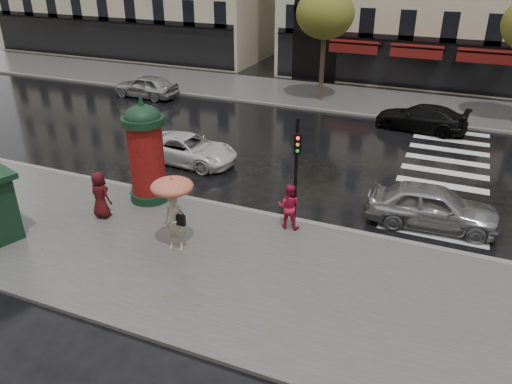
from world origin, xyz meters
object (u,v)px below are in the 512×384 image
at_px(woman_red, 289,206).
at_px(car_silver, 433,206).
at_px(car_black, 421,118).
at_px(car_far_silver, 146,86).
at_px(car_white, 188,149).
at_px(man_burgundy, 100,195).
at_px(woman_umbrella, 173,202).
at_px(traffic_light, 296,164).
at_px(morris_column, 146,150).

distance_m(woman_red, car_silver, 4.96).
relative_size(car_black, car_far_silver, 1.10).
height_order(woman_red, car_white, woman_red).
xyz_separation_m(woman_red, car_far_silver, (-13.89, 12.14, -0.20)).
relative_size(man_burgundy, car_far_silver, 0.40).
height_order(woman_umbrella, traffic_light, traffic_light).
xyz_separation_m(morris_column, car_white, (-0.59, 3.88, -1.46)).
relative_size(morris_column, traffic_light, 1.07).
bearing_deg(man_burgundy, woman_red, -153.64).
relative_size(woman_red, man_burgundy, 0.94).
bearing_deg(woman_red, car_silver, -159.58).
xyz_separation_m(car_silver, car_white, (-10.57, 1.66, -0.12)).
xyz_separation_m(man_burgundy, car_far_silver, (-7.58, 13.98, -0.25)).
xyz_separation_m(morris_column, car_black, (8.48, 12.43, -1.42)).
bearing_deg(car_white, car_silver, -95.67).
bearing_deg(morris_column, car_black, 55.69).
bearing_deg(car_white, car_far_silver, 46.50).
bearing_deg(man_burgundy, car_far_silver, -51.43).
bearing_deg(man_burgundy, car_black, -112.86).
bearing_deg(car_black, woman_umbrella, -13.97).
distance_m(woman_red, car_black, 12.78).
height_order(car_silver, car_white, car_silver).
xyz_separation_m(woman_umbrella, morris_column, (-2.73, 2.63, 0.33)).
bearing_deg(woman_umbrella, car_silver, 33.75).
height_order(morris_column, car_far_silver, morris_column).
bearing_deg(woman_red, woman_umbrella, 36.94).
height_order(woman_umbrella, car_far_silver, woman_umbrella).
relative_size(woman_red, car_black, 0.34).
relative_size(woman_umbrella, car_white, 0.55).
relative_size(man_burgundy, morris_column, 0.41).
xyz_separation_m(woman_red, traffic_light, (0.17, 0.09, 1.54)).
distance_m(traffic_light, car_silver, 5.06).
distance_m(man_burgundy, car_white, 5.73).
height_order(traffic_light, car_white, traffic_light).
xyz_separation_m(man_burgundy, car_black, (9.25, 14.27, -0.30)).
height_order(woman_umbrella, man_burgundy, woman_umbrella).
bearing_deg(woman_umbrella, car_far_silver, 126.89).
relative_size(man_burgundy, traffic_light, 0.44).
bearing_deg(morris_column, car_far_silver, 124.53).
bearing_deg(morris_column, woman_red, 0.00).
bearing_deg(car_far_silver, car_silver, 63.82).
xyz_separation_m(traffic_light, car_far_silver, (-14.07, 12.05, -1.74)).
relative_size(woman_umbrella, car_silver, 0.56).
bearing_deg(car_black, car_far_silver, -82.06).
xyz_separation_m(man_burgundy, traffic_light, (6.49, 1.93, 1.48)).
relative_size(car_silver, car_black, 0.95).
distance_m(car_white, car_black, 12.47).
height_order(man_burgundy, car_silver, man_burgundy).
bearing_deg(car_black, man_burgundy, -26.02).
relative_size(woman_umbrella, morris_column, 0.60).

